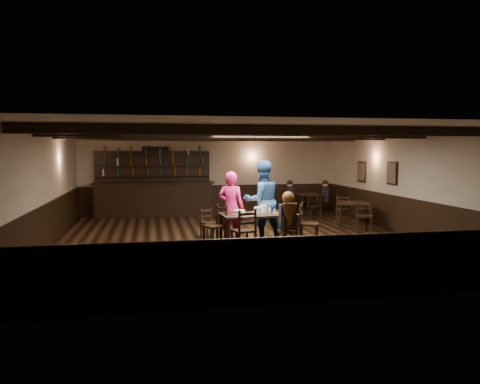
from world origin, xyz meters
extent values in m
plane|color=black|center=(0.00, 0.00, 0.00)|extent=(10.00, 10.00, 0.00)
cube|color=beige|center=(0.00, 5.00, 1.35)|extent=(9.00, 0.02, 2.70)
cube|color=beige|center=(0.00, -5.00, 1.35)|extent=(9.00, 0.02, 2.70)
cube|color=beige|center=(-4.50, 0.00, 1.35)|extent=(0.02, 10.00, 2.70)
cube|color=beige|center=(4.50, 0.00, 1.35)|extent=(0.02, 10.00, 2.70)
cube|color=silver|center=(0.00, 0.00, 2.70)|extent=(9.00, 10.00, 0.02)
cube|color=black|center=(0.00, 4.97, 0.50)|extent=(9.00, 0.04, 1.00)
cube|color=black|center=(0.00, -4.97, 0.50)|extent=(9.00, 0.04, 1.00)
cube|color=black|center=(-4.47, 0.00, 0.50)|extent=(0.04, 10.00, 1.00)
cube|color=black|center=(4.47, 0.00, 0.50)|extent=(0.04, 10.00, 1.00)
cube|color=black|center=(-1.90, 4.97, 1.85)|extent=(0.90, 0.03, 1.00)
cube|color=black|center=(-1.90, 4.95, 1.85)|extent=(0.80, 0.02, 0.90)
cube|color=black|center=(4.47, 0.50, 1.60)|extent=(0.03, 0.55, 0.65)
cube|color=#72664C|center=(4.45, 0.50, 1.60)|extent=(0.02, 0.45, 0.55)
cube|color=black|center=(4.47, 2.40, 1.55)|extent=(0.03, 0.55, 0.65)
cube|color=#72664C|center=(4.45, 2.40, 1.55)|extent=(0.02, 0.45, 0.55)
cube|color=black|center=(0.00, -3.00, 2.60)|extent=(8.90, 0.18, 0.18)
cube|color=black|center=(0.00, -1.00, 2.60)|extent=(8.90, 0.18, 0.18)
cube|color=black|center=(0.00, 1.00, 2.60)|extent=(8.90, 0.18, 0.18)
cube|color=black|center=(0.00, 3.00, 2.60)|extent=(8.90, 0.18, 0.18)
cube|color=black|center=(-0.40, -1.22, 0.35)|extent=(0.06, 0.06, 0.71)
cube|color=black|center=(-0.46, -0.46, 0.35)|extent=(0.06, 0.06, 0.71)
cube|color=black|center=(1.22, -1.10, 0.35)|extent=(0.06, 0.06, 0.71)
cube|color=black|center=(1.17, -0.35, 0.35)|extent=(0.06, 0.06, 0.71)
cube|color=black|center=(0.38, -0.78, 0.73)|extent=(1.81, 1.00, 0.04)
cube|color=#A5A8AD|center=(0.35, -0.36, 0.73)|extent=(1.75, 0.16, 0.05)
cube|color=#A5A8AD|center=(0.41, -1.20, 0.73)|extent=(1.75, 0.16, 0.05)
cube|color=#A5A8AD|center=(1.24, -0.72, 0.73)|extent=(0.09, 0.88, 0.05)
cube|color=#A5A8AD|center=(-0.48, -0.84, 0.73)|extent=(0.09, 0.88, 0.05)
cube|color=black|center=(0.02, -1.26, 0.23)|extent=(0.05, 0.05, 0.46)
cube|color=black|center=(0.12, -1.61, 0.23)|extent=(0.05, 0.05, 0.46)
cube|color=black|center=(-0.35, -1.37, 0.23)|extent=(0.05, 0.05, 0.46)
cube|color=black|center=(-0.25, -1.72, 0.23)|extent=(0.05, 0.05, 0.46)
cube|color=black|center=(-0.11, -1.49, 0.49)|extent=(0.56, 0.54, 0.04)
cube|color=black|center=(-0.06, -1.66, 0.73)|extent=(0.45, 0.17, 0.49)
cube|color=black|center=(-0.06, -1.66, 0.68)|extent=(0.38, 0.14, 0.05)
cube|color=black|center=(-0.06, -1.66, 0.87)|extent=(0.38, 0.14, 0.05)
cube|color=black|center=(1.06, -1.23, 0.19)|extent=(0.03, 0.03, 0.37)
cube|color=black|center=(1.08, -1.53, 0.19)|extent=(0.03, 0.03, 0.37)
cube|color=black|center=(0.75, -1.25, 0.19)|extent=(0.03, 0.03, 0.37)
cube|color=black|center=(0.77, -1.55, 0.19)|extent=(0.03, 0.03, 0.37)
cube|color=black|center=(0.91, -1.39, 0.39)|extent=(0.39, 0.37, 0.03)
cube|color=black|center=(0.92, -1.54, 0.59)|extent=(0.37, 0.06, 0.39)
cube|color=black|center=(0.92, -1.54, 0.55)|extent=(0.31, 0.05, 0.04)
cube|color=black|center=(0.92, -1.54, 0.70)|extent=(0.31, 0.05, 0.04)
cube|color=black|center=(-0.89, -0.69, 0.23)|extent=(0.05, 0.05, 0.47)
cube|color=black|center=(-0.56, -0.54, 0.23)|extent=(0.05, 0.05, 0.47)
cube|color=black|center=(-0.73, -1.04, 0.23)|extent=(0.05, 0.05, 0.47)
cube|color=black|center=(-0.39, -0.89, 0.23)|extent=(0.05, 0.05, 0.47)
cube|color=black|center=(-0.64, -0.79, 0.49)|extent=(0.58, 0.60, 0.04)
cube|color=black|center=(-0.47, -0.71, 0.73)|extent=(0.23, 0.43, 0.49)
cube|color=black|center=(-0.47, -0.71, 0.68)|extent=(0.19, 0.37, 0.05)
cube|color=black|center=(-0.47, -0.71, 0.88)|extent=(0.19, 0.37, 0.05)
cube|color=black|center=(1.67, -1.15, 0.23)|extent=(0.05, 0.05, 0.47)
cube|color=black|center=(1.34, -1.00, 0.23)|extent=(0.05, 0.05, 0.47)
cube|color=black|center=(1.84, -0.80, 0.23)|extent=(0.05, 0.05, 0.47)
cube|color=black|center=(1.50, -0.64, 0.23)|extent=(0.05, 0.05, 0.47)
cube|color=black|center=(1.59, -0.90, 0.49)|extent=(0.59, 0.60, 0.04)
cube|color=black|center=(1.42, -0.82, 0.74)|extent=(0.23, 0.43, 0.49)
cube|color=black|center=(1.42, -0.82, 0.69)|extent=(0.19, 0.37, 0.05)
cube|color=black|center=(1.42, -0.82, 0.88)|extent=(0.19, 0.37, 0.05)
cube|color=black|center=(-0.70, 0.15, 0.18)|extent=(0.04, 0.04, 0.37)
cube|color=black|center=(-0.84, 0.40, 0.18)|extent=(0.04, 0.04, 0.37)
cube|color=black|center=(-0.43, 0.29, 0.18)|extent=(0.04, 0.04, 0.37)
cube|color=black|center=(-0.56, 0.55, 0.18)|extent=(0.04, 0.04, 0.37)
cube|color=black|center=(-0.63, 0.35, 0.38)|extent=(0.48, 0.47, 0.03)
cube|color=black|center=(-0.70, 0.48, 0.58)|extent=(0.33, 0.20, 0.38)
cube|color=black|center=(-0.70, 0.48, 0.54)|extent=(0.28, 0.16, 0.04)
cube|color=black|center=(-0.70, 0.48, 0.69)|extent=(0.28, 0.16, 0.04)
imported|color=#D91786|center=(-0.20, -0.37, 0.86)|extent=(0.75, 0.64, 1.73)
imported|color=navy|center=(0.60, -0.23, 0.99)|extent=(1.08, 0.92, 1.98)
cube|color=black|center=(0.91, -1.26, 0.52)|extent=(0.34, 0.34, 0.14)
cube|color=black|center=(0.91, -1.39, 0.77)|extent=(0.36, 0.21, 0.51)
cylinder|color=black|center=(0.91, -1.39, 1.01)|extent=(0.11, 0.36, 0.36)
sphere|color=#D8A384|center=(0.91, -1.39, 1.17)|extent=(0.22, 0.22, 0.22)
sphere|color=#39200D|center=(0.91, -1.42, 1.18)|extent=(0.28, 0.28, 0.28)
cone|color=#39200D|center=(0.91, -1.53, 0.75)|extent=(0.21, 0.21, 0.64)
cylinder|color=white|center=(-0.08, -0.81, 0.76)|extent=(0.33, 0.33, 0.01)
cylinder|color=white|center=(-0.08, -0.81, 0.81)|extent=(0.26, 0.26, 0.09)
cylinder|color=silver|center=(-0.08, -0.81, 0.79)|extent=(0.28, 0.28, 0.04)
cylinder|color=white|center=(0.35, -0.85, 0.84)|extent=(0.18, 0.18, 0.17)
cylinder|color=white|center=(0.53, -0.69, 0.85)|extent=(0.16, 0.16, 0.19)
cylinder|color=#A5A8AD|center=(0.40, -0.67, 0.77)|extent=(0.06, 0.06, 0.03)
sphere|color=orange|center=(0.40, -0.67, 0.80)|extent=(0.03, 0.03, 0.03)
cylinder|color=silver|center=(0.76, -0.80, 0.80)|extent=(0.04, 0.04, 0.10)
cylinder|color=#A5A8AD|center=(0.83, -0.79, 0.80)|extent=(0.04, 0.04, 0.10)
cylinder|color=silver|center=(0.67, -0.69, 0.82)|extent=(0.08, 0.08, 0.13)
cube|color=maroon|center=(0.89, -0.81, 0.75)|extent=(0.37, 0.29, 0.00)
cube|color=#0D1C44|center=(0.86, -0.59, 0.75)|extent=(0.27, 0.19, 0.00)
cube|color=black|center=(-1.99, 4.65, 0.55)|extent=(3.86, 0.60, 1.10)
cube|color=black|center=(-1.99, 4.65, 1.12)|extent=(4.06, 0.70, 0.05)
cube|color=black|center=(-1.99, 4.92, 1.10)|extent=(3.86, 0.10, 2.20)
cube|color=black|center=(-1.99, 4.82, 1.35)|extent=(3.76, 0.22, 0.03)
cube|color=black|center=(-1.99, 4.82, 1.70)|extent=(3.76, 0.22, 0.03)
cube|color=black|center=(-1.99, 4.82, 2.05)|extent=(3.76, 0.22, 0.03)
cube|color=black|center=(3.58, 1.02, 0.73)|extent=(1.14, 1.14, 0.04)
cube|color=black|center=(3.11, 0.84, 0.35)|extent=(0.05, 0.05, 0.71)
cube|color=black|center=(3.40, 1.49, 0.35)|extent=(0.05, 0.05, 0.71)
cube|color=black|center=(3.75, 0.55, 0.35)|extent=(0.05, 0.05, 0.71)
cube|color=black|center=(4.05, 1.19, 0.35)|extent=(0.05, 0.05, 0.71)
cube|color=black|center=(3.16, 3.69, 0.73)|extent=(0.77, 0.77, 0.04)
cube|color=black|center=(2.85, 3.37, 0.35)|extent=(0.05, 0.05, 0.71)
cube|color=black|center=(2.84, 4.00, 0.35)|extent=(0.05, 0.05, 0.71)
cube|color=black|center=(3.48, 3.38, 0.35)|extent=(0.05, 0.05, 0.71)
cube|color=black|center=(3.47, 4.01, 0.35)|extent=(0.05, 0.05, 0.71)
cube|color=black|center=(2.55, 3.82, 0.73)|extent=(0.26, 0.38, 0.52)
sphere|color=#D8A384|center=(2.55, 3.82, 1.08)|extent=(0.20, 0.20, 0.20)
sphere|color=black|center=(2.55, 3.82, 1.11)|extent=(0.21, 0.21, 0.21)
cube|color=black|center=(3.79, 3.75, 0.73)|extent=(0.32, 0.41, 0.51)
sphere|color=#D8A384|center=(3.79, 3.75, 1.07)|extent=(0.20, 0.20, 0.20)
sphere|color=black|center=(3.79, 3.75, 1.10)|extent=(0.21, 0.21, 0.21)
camera|label=1|loc=(-2.09, -11.35, 2.24)|focal=35.00mm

